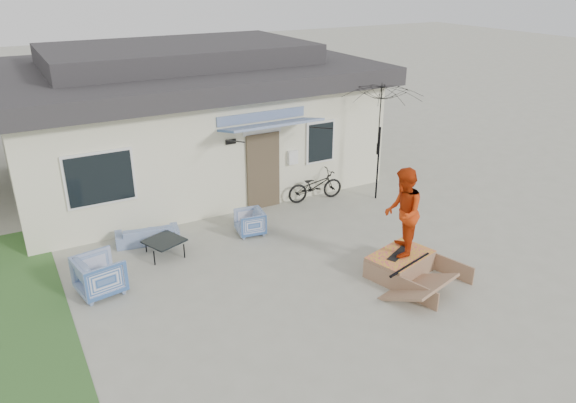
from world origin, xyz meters
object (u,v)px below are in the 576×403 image
loveseat (147,231)px  armchair_left (99,273)px  skate_ramp (400,264)px  bicycle (315,183)px  skateboard (399,253)px  skater (403,211)px  patio_umbrella (380,139)px  armchair_right (250,221)px  coffee_table (165,247)px

loveseat → armchair_left: 2.27m
skate_ramp → bicycle: bearing=67.8°
bicycle → skateboard: 4.34m
skateboard → skater: (0.00, 0.00, 0.98)m
patio_umbrella → skater: 4.16m
patio_umbrella → skate_ramp: 4.45m
patio_umbrella → skateboard: 4.34m
skate_ramp → armchair_left: bearing=142.7°
armchair_right → skate_ramp: 3.86m
coffee_table → skate_ramp: bearing=-37.7°
skater → loveseat: bearing=-95.1°
bicycle → skate_ramp: bearing=178.4°
loveseat → armchair_right: 2.48m
skateboard → skater: bearing=0.0°
armchair_right → skater: bearing=39.8°
loveseat → bicycle: bicycle is taller
skate_ramp → coffee_table: bearing=126.9°
coffee_table → skate_ramp: skate_ramp is taller
bicycle → patio_umbrella: patio_umbrella is taller
skateboard → loveseat: bearing=111.5°
skateboard → armchair_right: bearing=95.9°
armchair_right → bicycle: bicycle is taller
skate_ramp → loveseat: bearing=121.5°
loveseat → patio_umbrella: 6.65m
armchair_left → bicycle: (6.31, 2.03, 0.09)m
patio_umbrella → skateboard: patio_umbrella is taller
patio_umbrella → skater: (-2.12, -3.57, -0.29)m
patio_umbrella → bicycle: bearing=155.3°
skater → patio_umbrella: bearing=-172.9°
skate_ramp → skateboard: skateboard is taller
skate_ramp → skateboard: (-0.01, 0.04, 0.25)m
skate_ramp → skater: size_ratio=0.95×
coffee_table → skateboard: size_ratio=0.96×
armchair_left → coffee_table: size_ratio=1.15×
coffee_table → skate_ramp: 5.30m
armchair_right → skater: size_ratio=0.35×
armchair_right → coffee_table: 2.19m
coffee_table → patio_umbrella: 6.51m
armchair_left → skate_ramp: (5.80, -2.32, -0.22)m
armchair_right → bicycle: (2.53, 1.06, 0.19)m
armchair_right → skateboard: armchair_right is taller
armchair_right → bicycle: size_ratio=0.41×
armchair_left → skate_ramp: armchair_left is taller
skateboard → patio_umbrella: bearing=33.6°
skater → skate_ramp: bearing=53.2°
skate_ramp → skater: 1.23m
bicycle → armchair_right: bearing=117.8°
armchair_left → bicycle: bicycle is taller
loveseat → bicycle: 4.89m
loveseat → skater: bearing=147.1°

